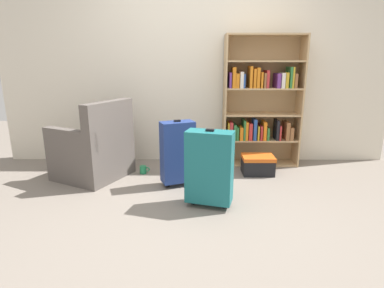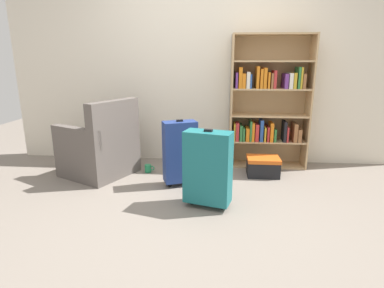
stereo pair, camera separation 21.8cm
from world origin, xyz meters
name	(u,v)px [view 1 (the left image)]	position (x,y,z in m)	size (l,w,h in m)	color
ground_plane	(197,216)	(0.00, 0.00, 0.00)	(8.91, 8.91, 0.00)	slate
back_wall	(196,63)	(0.00, 1.66, 1.30)	(5.09, 0.10, 2.60)	beige
bookshelf	(260,103)	(0.81, 1.46, 0.81)	(0.96, 0.31, 1.63)	tan
armchair	(94,151)	(-1.18, 0.95, 0.32)	(0.94, 0.94, 0.90)	#59514C
mug	(143,170)	(-0.64, 1.06, 0.05)	(0.12, 0.08, 0.10)	#1E7F4C
storage_box	(258,164)	(0.74, 1.07, 0.12)	(0.38, 0.29, 0.22)	black
suitcase_navy_blue	(178,152)	(-0.20, 0.70, 0.38)	(0.39, 0.30, 0.73)	navy
suitcase_teal	(209,167)	(0.11, 0.20, 0.38)	(0.46, 0.31, 0.74)	#19666B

